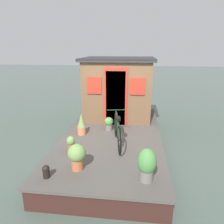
# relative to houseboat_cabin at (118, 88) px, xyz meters

# --- Properties ---
(ground_plane) EXTENTS (60.00, 60.00, 0.00)m
(ground_plane) POSITION_rel_houseboat_cabin_xyz_m (-1.62, 0.00, -1.54)
(ground_plane) COLOR #47564C
(houseboat_deck) EXTENTS (5.46, 2.70, 0.51)m
(houseboat_deck) POSITION_rel_houseboat_cabin_xyz_m (-1.62, 0.00, -1.29)
(houseboat_deck) COLOR #4C4742
(houseboat_deck) RESTS_ON ground_plane
(houseboat_cabin) EXTENTS (1.97, 2.39, 2.05)m
(houseboat_cabin) POSITION_rel_houseboat_cabin_xyz_m (0.00, 0.00, 0.00)
(houseboat_cabin) COLOR brown
(houseboat_cabin) RESTS_ON houseboat_deck
(bicycle) EXTENTS (1.67, 0.50, 0.79)m
(bicycle) POSITION_rel_houseboat_cabin_xyz_m (-2.31, -0.20, -0.66)
(bicycle) COLOR black
(bicycle) RESTS_ON houseboat_deck
(potted_plant_succulent) EXTENTS (0.24, 0.24, 0.62)m
(potted_plant_succulent) POSITION_rel_houseboat_cabin_xyz_m (-1.80, 0.87, -0.74)
(potted_plant_succulent) COLOR #C6754C
(potted_plant_succulent) RESTS_ON houseboat_deck
(potted_plant_sage) EXTENTS (0.26, 0.26, 0.40)m
(potted_plant_sage) POSITION_rel_houseboat_cabin_xyz_m (-1.39, 0.15, -0.82)
(potted_plant_sage) COLOR slate
(potted_plant_sage) RESTS_ON houseboat_deck
(potted_plant_ivy) EXTENTS (0.37, 0.37, 0.54)m
(potted_plant_ivy) POSITION_rel_houseboat_cabin_xyz_m (-3.59, 0.49, -0.72)
(potted_plant_ivy) COLOR #B2603D
(potted_plant_ivy) RESTS_ON houseboat_deck
(potted_plant_mint) EXTENTS (0.20, 0.20, 0.40)m
(potted_plant_mint) POSITION_rel_houseboat_cabin_xyz_m (-2.89, 0.84, -0.82)
(potted_plant_mint) COLOR #935138
(potted_plant_mint) RESTS_ON houseboat_deck
(potted_plant_geranium) EXTENTS (0.35, 0.35, 0.64)m
(potted_plant_geranium) POSITION_rel_houseboat_cabin_xyz_m (-3.80, -0.88, -0.70)
(potted_plant_geranium) COLOR slate
(potted_plant_geranium) RESTS_ON houseboat_deck
(mooring_bollard) EXTENTS (0.14, 0.14, 0.26)m
(mooring_bollard) POSITION_rel_houseboat_cabin_xyz_m (-3.94, 1.00, -0.90)
(mooring_bollard) COLOR black
(mooring_bollard) RESTS_ON houseboat_deck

